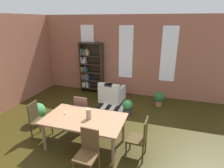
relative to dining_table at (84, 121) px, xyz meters
name	(u,v)px	position (x,y,z in m)	size (l,w,h in m)	color
ground_plane	(92,142)	(0.10, 0.17, -0.68)	(8.96, 8.96, 0.00)	#302A0C
back_wall_brick	(126,56)	(0.10, 3.68, 0.87)	(7.83, 0.12, 3.08)	#9B5B45
window_pane_0	(88,50)	(-1.49, 3.61, 1.02)	(0.55, 0.02, 2.00)	white
window_pane_1	(126,52)	(0.10, 3.61, 1.02)	(0.55, 0.02, 2.00)	white
window_pane_2	(169,55)	(1.69, 3.61, 1.02)	(0.55, 0.02, 2.00)	white
dining_table	(84,121)	(0.00, 0.00, 0.00)	(1.85, 1.06, 0.75)	#8C6546
vase_on_table	(89,114)	(0.11, 0.00, 0.20)	(0.12, 0.12, 0.24)	#998466
tealight_candle_0	(65,113)	(-0.52, 0.05, 0.10)	(0.04, 0.04, 0.04)	silver
dining_chair_head_right	(140,137)	(1.30, 0.00, -0.16)	(0.42, 0.42, 0.95)	#3C2D13
dining_chair_near_right	(88,151)	(0.42, -0.76, -0.16)	(0.42, 0.42, 0.95)	#523A1F
dining_chair_head_left	(38,119)	(-1.30, -0.01, -0.16)	(0.44, 0.44, 0.95)	#393019
dining_chair_far_left	(83,110)	(-0.42, 0.76, -0.16)	(0.40, 0.40, 0.95)	brown
bookshelf_tall	(90,68)	(-1.34, 3.42, 0.33)	(0.94, 0.33, 2.04)	#2D2319
armchair_white	(112,94)	(-0.19, 2.72, -0.40)	(0.87, 0.87, 0.75)	silver
potted_plant_by_shelf	(127,107)	(0.60, 1.86, -0.41)	(0.33, 0.33, 0.50)	#333338
potted_plant_corner	(38,112)	(-1.78, 0.57, -0.34)	(0.47, 0.47, 0.61)	#9E6042
potted_plant_window	(159,98)	(1.52, 2.79, -0.38)	(0.36, 0.36, 0.51)	#9E6042
striped_rug	(114,105)	(0.02, 2.36, -0.67)	(1.11, 0.85, 0.01)	black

